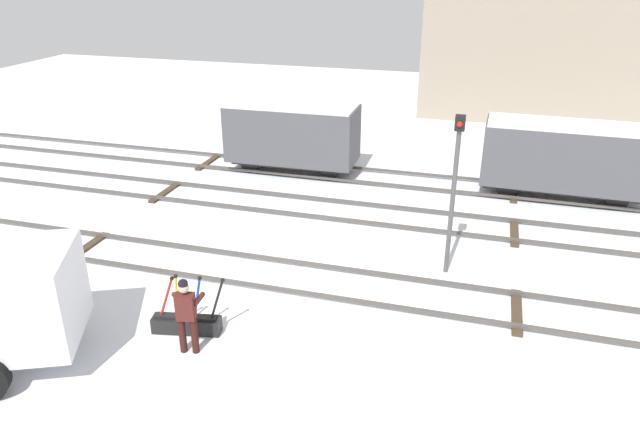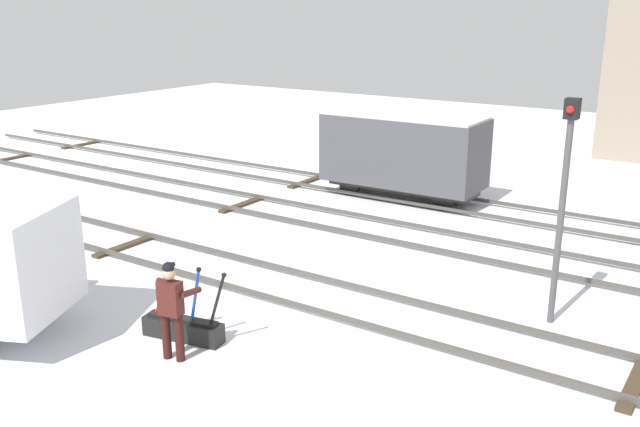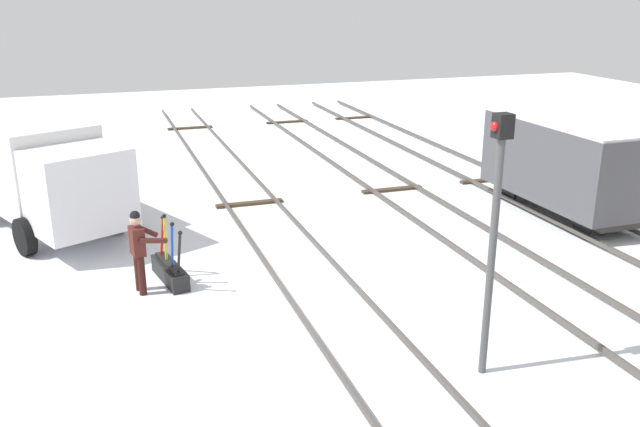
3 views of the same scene
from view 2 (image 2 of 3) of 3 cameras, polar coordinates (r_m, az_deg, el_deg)
The scene contains 8 objects.
ground_plane at distance 14.12m, azimuth 0.37°, elevation -7.20°, with size 60.00×60.00×0.00m, color silver.
track_main_line at distance 14.08m, azimuth 0.37°, elevation -6.78°, with size 44.00×1.94×0.18m.
track_siding_near at distance 17.74m, azimuth 8.33°, elevation -1.91°, with size 44.00×1.94×0.18m.
track_siding_far at distance 20.72m, azimuth 12.38°, elevation 0.60°, with size 44.00×1.94×0.18m.
switch_lever_frame at distance 12.74m, azimuth -11.19°, elevation -9.08°, with size 1.70×0.65×1.45m.
rail_worker at distance 11.80m, azimuth -12.12°, elevation -7.36°, with size 0.62×0.74×1.75m.
signal_post at distance 13.09m, azimuth 19.43°, elevation 1.72°, with size 0.24×0.32×4.21m.
freight_car_back_track at distance 21.29m, azimuth 6.90°, elevation 5.11°, with size 4.86×2.10×2.61m.
Camera 2 is at (7.08, -10.79, 5.72)m, focal length 38.84 mm.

